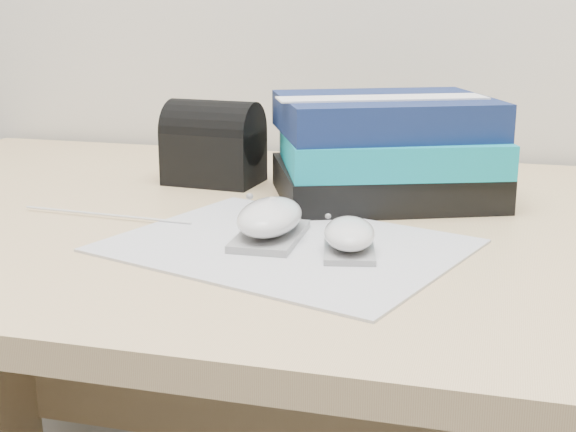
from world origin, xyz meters
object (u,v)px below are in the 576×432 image
(desk, at_px, (409,386))
(mouse_rear, at_px, (270,220))
(book_stack, at_px, (386,149))
(mouse_front, at_px, (349,236))
(pouch, at_px, (214,143))

(desk, height_order, mouse_rear, mouse_rear)
(desk, bearing_deg, book_stack, 132.89)
(desk, bearing_deg, mouse_rear, -128.03)
(book_stack, bearing_deg, mouse_front, -89.67)
(book_stack, height_order, pouch, book_stack)
(mouse_rear, distance_m, mouse_front, 0.09)
(mouse_front, bearing_deg, mouse_rear, 166.67)
(desk, height_order, pouch, pouch)
(mouse_front, distance_m, pouch, 0.37)
(desk, xyz_separation_m, pouch, (-0.29, 0.08, 0.29))
(desk, distance_m, mouse_front, 0.32)
(mouse_front, height_order, book_stack, book_stack)
(mouse_rear, height_order, book_stack, book_stack)
(desk, distance_m, pouch, 0.42)
(mouse_front, distance_m, book_stack, 0.25)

